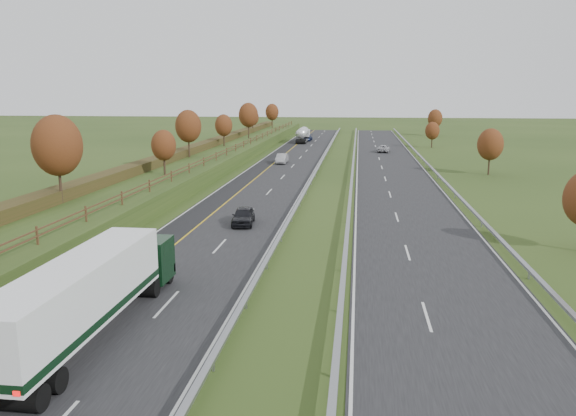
{
  "coord_description": "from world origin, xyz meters",
  "views": [
    {
      "loc": [
        11.48,
        -17.09,
        11.43
      ],
      "look_at": [
        5.92,
        27.46,
        2.2
      ],
      "focal_mm": 35.0,
      "sensor_mm": 36.0,
      "label": 1
    }
  ],
  "objects_px": {
    "car_small_far": "(308,138)",
    "car_oncoming": "(383,148)",
    "box_lorry": "(91,292)",
    "road_tanker": "(303,134)",
    "car_dark_near": "(243,216)",
    "car_silver_mid": "(282,158)"
  },
  "relations": [
    {
      "from": "car_oncoming",
      "to": "box_lorry",
      "type": "bearing_deg",
      "value": 84.63
    },
    {
      "from": "car_silver_mid",
      "to": "car_small_far",
      "type": "xyz_separation_m",
      "value": [
        0.23,
        44.76,
        -0.09
      ]
    },
    {
      "from": "box_lorry",
      "to": "car_silver_mid",
      "type": "height_order",
      "value": "box_lorry"
    },
    {
      "from": "car_oncoming",
      "to": "car_silver_mid",
      "type": "bearing_deg",
      "value": 54.87
    },
    {
      "from": "car_dark_near",
      "to": "car_small_far",
      "type": "bearing_deg",
      "value": 85.99
    },
    {
      "from": "car_dark_near",
      "to": "car_silver_mid",
      "type": "xyz_separation_m",
      "value": [
        -2.55,
        44.02,
        0.01
      ]
    },
    {
      "from": "road_tanker",
      "to": "car_oncoming",
      "type": "relative_size",
      "value": 2.25
    },
    {
      "from": "box_lorry",
      "to": "car_oncoming",
      "type": "xyz_separation_m",
      "value": [
        17.14,
        88.03,
        -1.6
      ]
    },
    {
      "from": "box_lorry",
      "to": "car_oncoming",
      "type": "relative_size",
      "value": 3.26
    },
    {
      "from": "road_tanker",
      "to": "car_silver_mid",
      "type": "relative_size",
      "value": 2.38
    },
    {
      "from": "road_tanker",
      "to": "car_dark_near",
      "type": "distance_m",
      "value": 84.66
    },
    {
      "from": "road_tanker",
      "to": "car_dark_near",
      "type": "relative_size",
      "value": 2.49
    },
    {
      "from": "car_small_far",
      "to": "car_oncoming",
      "type": "height_order",
      "value": "car_oncoming"
    },
    {
      "from": "road_tanker",
      "to": "car_oncoming",
      "type": "xyz_separation_m",
      "value": [
        17.88,
        -20.44,
        -1.13
      ]
    },
    {
      "from": "car_dark_near",
      "to": "car_silver_mid",
      "type": "height_order",
      "value": "car_silver_mid"
    },
    {
      "from": "road_tanker",
      "to": "car_silver_mid",
      "type": "height_order",
      "value": "road_tanker"
    },
    {
      "from": "road_tanker",
      "to": "car_dark_near",
      "type": "xyz_separation_m",
      "value": [
        3.06,
        -84.6,
        -1.05
      ]
    },
    {
      "from": "car_oncoming",
      "to": "car_small_far",
      "type": "bearing_deg",
      "value": -49.51
    },
    {
      "from": "car_dark_near",
      "to": "car_oncoming",
      "type": "bearing_deg",
      "value": 71.49
    },
    {
      "from": "car_silver_mid",
      "to": "car_oncoming",
      "type": "distance_m",
      "value": 26.59
    },
    {
      "from": "car_silver_mid",
      "to": "box_lorry",
      "type": "bearing_deg",
      "value": -89.64
    },
    {
      "from": "car_dark_near",
      "to": "car_small_far",
      "type": "height_order",
      "value": "car_dark_near"
    }
  ]
}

